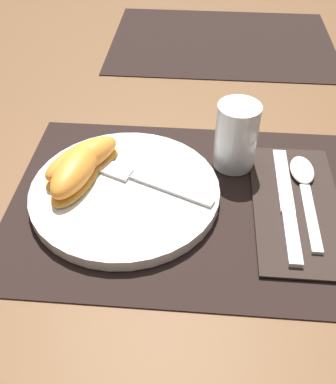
{
  "coord_description": "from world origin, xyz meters",
  "views": [
    {
      "loc": [
        0.01,
        -0.44,
        0.42
      ],
      "look_at": [
        -0.03,
        -0.01,
        0.02
      ],
      "focal_mm": 42.0,
      "sensor_mm": 36.0,
      "label": 1
    }
  ],
  "objects_px": {
    "citrus_wedge_0": "(82,160)",
    "citrus_wedge_1": "(76,170)",
    "plate": "(125,193)",
    "knife": "(287,204)",
    "fork": "(136,178)",
    "juice_glass": "(236,140)",
    "spoon": "(304,182)"
  },
  "relations": [
    {
      "from": "knife",
      "to": "citrus_wedge_0",
      "type": "bearing_deg",
      "value": 172.13
    },
    {
      "from": "citrus_wedge_0",
      "to": "knife",
      "type": "bearing_deg",
      "value": -7.87
    },
    {
      "from": "spoon",
      "to": "citrus_wedge_1",
      "type": "xyz_separation_m",
      "value": [
        -0.31,
        -0.03,
        0.03
      ]
    },
    {
      "from": "citrus_wedge_0",
      "to": "citrus_wedge_1",
      "type": "distance_m",
      "value": 0.02
    },
    {
      "from": "plate",
      "to": "fork",
      "type": "height_order",
      "value": "fork"
    },
    {
      "from": "juice_glass",
      "to": "citrus_wedge_0",
      "type": "relative_size",
      "value": 0.78
    },
    {
      "from": "knife",
      "to": "citrus_wedge_0",
      "type": "relative_size",
      "value": 1.73
    },
    {
      "from": "fork",
      "to": "citrus_wedge_1",
      "type": "height_order",
      "value": "citrus_wedge_1"
    },
    {
      "from": "plate",
      "to": "knife",
      "type": "height_order",
      "value": "plate"
    },
    {
      "from": "knife",
      "to": "juice_glass",
      "type": "bearing_deg",
      "value": 127.93
    },
    {
      "from": "juice_glass",
      "to": "citrus_wedge_1",
      "type": "xyz_separation_m",
      "value": [
        -0.21,
        -0.07,
        -0.01
      ]
    },
    {
      "from": "knife",
      "to": "fork",
      "type": "distance_m",
      "value": 0.21
    },
    {
      "from": "citrus_wedge_1",
      "to": "juice_glass",
      "type": "bearing_deg",
      "value": 18.72
    },
    {
      "from": "fork",
      "to": "citrus_wedge_1",
      "type": "xyz_separation_m",
      "value": [
        -0.08,
        -0.01,
        0.01
      ]
    },
    {
      "from": "plate",
      "to": "juice_glass",
      "type": "height_order",
      "value": "juice_glass"
    },
    {
      "from": "knife",
      "to": "citrus_wedge_0",
      "type": "distance_m",
      "value": 0.28
    },
    {
      "from": "juice_glass",
      "to": "spoon",
      "type": "distance_m",
      "value": 0.11
    },
    {
      "from": "knife",
      "to": "fork",
      "type": "relative_size",
      "value": 1.15
    },
    {
      "from": "knife",
      "to": "citrus_wedge_1",
      "type": "distance_m",
      "value": 0.28
    },
    {
      "from": "fork",
      "to": "citrus_wedge_1",
      "type": "distance_m",
      "value": 0.08
    },
    {
      "from": "plate",
      "to": "knife",
      "type": "distance_m",
      "value": 0.22
    },
    {
      "from": "fork",
      "to": "citrus_wedge_0",
      "type": "height_order",
      "value": "citrus_wedge_0"
    },
    {
      "from": "knife",
      "to": "citrus_wedge_1",
      "type": "xyz_separation_m",
      "value": [
        -0.28,
        0.02,
        0.03
      ]
    },
    {
      "from": "fork",
      "to": "plate",
      "type": "bearing_deg",
      "value": -121.91
    },
    {
      "from": "fork",
      "to": "knife",
      "type": "bearing_deg",
      "value": -6.08
    },
    {
      "from": "fork",
      "to": "citrus_wedge_0",
      "type": "distance_m",
      "value": 0.08
    },
    {
      "from": "juice_glass",
      "to": "plate",
      "type": "bearing_deg",
      "value": -149.77
    },
    {
      "from": "fork",
      "to": "citrus_wedge_0",
      "type": "xyz_separation_m",
      "value": [
        -0.08,
        0.02,
        0.01
      ]
    },
    {
      "from": "knife",
      "to": "spoon",
      "type": "bearing_deg",
      "value": 57.84
    },
    {
      "from": "spoon",
      "to": "fork",
      "type": "xyz_separation_m",
      "value": [
        -0.23,
        -0.02,
        0.01
      ]
    },
    {
      "from": "plate",
      "to": "spoon",
      "type": "relative_size",
      "value": 1.4
    },
    {
      "from": "knife",
      "to": "spoon",
      "type": "height_order",
      "value": "spoon"
    }
  ]
}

